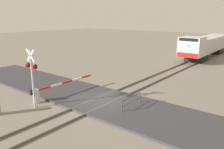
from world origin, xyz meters
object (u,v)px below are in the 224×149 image
object	(u,v)px
crossing_signal	(32,71)
guard_railing	(132,101)
crossing_gate	(47,90)
locomotive	(207,45)

from	to	relation	value
crossing_signal	guard_railing	xyz separation A→B (m)	(5.69, 4.27, -2.12)
crossing_gate	guard_railing	bearing A→B (deg)	22.74
crossing_gate	locomotive	bearing A→B (deg)	82.16
locomotive	guard_railing	distance (m)	25.70
locomotive	guard_railing	size ratio (longest dim) A/B	7.36
crossing_gate	guard_railing	distance (m)	6.93
locomotive	guard_railing	bearing A→B (deg)	-84.40
locomotive	crossing_signal	world-z (taller)	crossing_signal
locomotive	guard_railing	xyz separation A→B (m)	(2.50, -25.55, -1.37)
locomotive	crossing_gate	distance (m)	28.52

